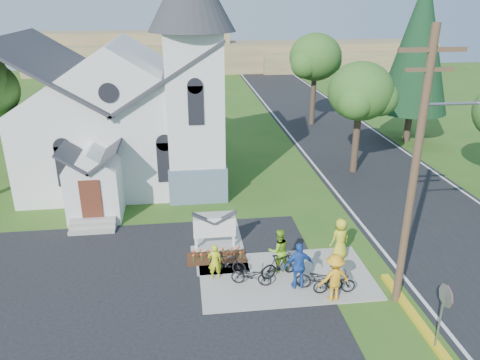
{
  "coord_description": "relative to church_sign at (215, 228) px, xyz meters",
  "views": [
    {
      "loc": [
        -2.4,
        -15.41,
        10.79
      ],
      "look_at": [
        0.17,
        5.0,
        2.58
      ],
      "focal_mm": 35.0,
      "sensor_mm": 36.0,
      "label": 1
    }
  ],
  "objects": [
    {
      "name": "tree_road_near",
      "position": [
        9.7,
        8.8,
        4.18
      ],
      "size": [
        4.0,
        4.0,
        7.05
      ],
      "color": "#35271D",
      "rests_on": "ground"
    },
    {
      "name": "road",
      "position": [
        11.2,
        11.8,
        -1.02
      ],
      "size": [
        8.0,
        90.0,
        0.02
      ],
      "primitive_type": "cube",
      "color": "black",
      "rests_on": "ground"
    },
    {
      "name": "cyclist_0",
      "position": [
        -0.18,
        -2.43,
        -0.21
      ],
      "size": [
        0.58,
        0.4,
        1.53
      ],
      "primitive_type": "imported",
      "rotation": [
        0.0,
        0.0,
        3.21
      ],
      "color": "#C1CA17",
      "rests_on": "sidewalk"
    },
    {
      "name": "conifer",
      "position": [
        16.2,
        14.8,
        6.36
      ],
      "size": [
        5.2,
        5.2,
        12.4
      ],
      "color": "#35271D",
      "rests_on": "ground"
    },
    {
      "name": "tree_road_mid",
      "position": [
        10.2,
        20.8,
        4.75
      ],
      "size": [
        4.4,
        4.4,
        7.8
      ],
      "color": "#35271D",
      "rests_on": "ground"
    },
    {
      "name": "flower_bed",
      "position": [
        0.0,
        -0.9,
        -0.99
      ],
      "size": [
        2.6,
        1.1,
        0.07
      ],
      "primitive_type": "cube",
      "color": "#3B1F10",
      "rests_on": "ground"
    },
    {
      "name": "utility_pole",
      "position": [
        6.56,
        -4.7,
        4.38
      ],
      "size": [
        3.45,
        0.28,
        10.0
      ],
      "color": "#483724",
      "rests_on": "ground"
    },
    {
      "name": "ground",
      "position": [
        1.2,
        -3.2,
        -1.03
      ],
      "size": [
        120.0,
        120.0,
        0.0
      ],
      "primitive_type": "plane",
      "color": "#2E5B1A",
      "rests_on": "ground"
    },
    {
      "name": "cyclist_4",
      "position": [
        5.32,
        -1.51,
        -0.05
      ],
      "size": [
        1.05,
        0.86,
        1.86
      ],
      "primitive_type": "imported",
      "rotation": [
        0.0,
        0.0,
        3.48
      ],
      "color": "gold",
      "rests_on": "sidewalk"
    },
    {
      "name": "bike_0",
      "position": [
        1.21,
        -3.07,
        -0.55
      ],
      "size": [
        1.72,
        1.01,
        0.85
      ],
      "primitive_type": "imported",
      "rotation": [
        0.0,
        0.0,
        1.28
      ],
      "color": "black",
      "rests_on": "sidewalk"
    },
    {
      "name": "cyclist_1",
      "position": [
        2.48,
        -2.18,
        -0.04
      ],
      "size": [
        1.01,
        0.85,
        1.88
      ],
      "primitive_type": "imported",
      "rotation": [
        0.0,
        0.0,
        3.3
      ],
      "color": "#77B221",
      "rests_on": "sidewalk"
    },
    {
      "name": "bike_4",
      "position": [
        3.77,
        -3.71,
        -0.5
      ],
      "size": [
        1.92,
        1.12,
        0.96
      ],
      "primitive_type": "imported",
      "rotation": [
        0.0,
        0.0,
        1.29
      ],
      "color": "black",
      "rests_on": "sidewalk"
    },
    {
      "name": "bike_3",
      "position": [
        2.46,
        -2.62,
        -0.45
      ],
      "size": [
        1.8,
        1.02,
        1.05
      ],
      "primitive_type": "imported",
      "rotation": [
        0.0,
        0.0,
        1.9
      ],
      "color": "black",
      "rests_on": "sidewalk"
    },
    {
      "name": "church_sign",
      "position": [
        0.0,
        0.0,
        0.0
      ],
      "size": [
        2.2,
        0.4,
        1.7
      ],
      "color": "gray",
      "rests_on": "ground"
    },
    {
      "name": "stop_sign",
      "position": [
        6.63,
        -7.4,
        0.75
      ],
      "size": [
        0.11,
        0.76,
        2.48
      ],
      "color": "gray",
      "rests_on": "ground"
    },
    {
      "name": "church",
      "position": [
        -4.28,
        9.28,
        4.22
      ],
      "size": [
        12.35,
        12.0,
        13.0
      ],
      "color": "silver",
      "rests_on": "ground"
    },
    {
      "name": "distant_hills",
      "position": [
        4.56,
        53.13,
        1.15
      ],
      "size": [
        61.0,
        10.0,
        5.6
      ],
      "color": "brown",
      "rests_on": "ground"
    },
    {
      "name": "parking_lot",
      "position": [
        -5.8,
        -5.2,
        -1.02
      ],
      "size": [
        20.0,
        16.0,
        0.02
      ],
      "primitive_type": "cube",
      "color": "black",
      "rests_on": "ground"
    },
    {
      "name": "bike_2",
      "position": [
        4.29,
        -4.02,
        -0.55
      ],
      "size": [
        1.67,
        0.64,
        0.86
      ],
      "primitive_type": "imported",
      "rotation": [
        0.0,
        0.0,
        1.53
      ],
      "color": "black",
      "rests_on": "sidewalk"
    },
    {
      "name": "cyclist_2",
      "position": [
        3.0,
        -3.5,
        0.0
      ],
      "size": [
        1.17,
        0.53,
        1.95
      ],
      "primitive_type": "imported",
      "rotation": [
        0.0,
        0.0,
        3.19
      ],
      "color": "#2351B1",
      "rests_on": "sidewalk"
    },
    {
      "name": "bike_1",
      "position": [
        0.37,
        -2.14,
        -0.51
      ],
      "size": [
        1.62,
        0.99,
        0.94
      ],
      "primitive_type": "imported",
      "rotation": [
        0.0,
        0.0,
        1.19
      ],
      "color": "black",
      "rests_on": "sidewalk"
    },
    {
      "name": "cyclist_3",
      "position": [
        4.12,
        -4.4,
        -0.03
      ],
      "size": [
        1.32,
        0.88,
        1.9
      ],
      "primitive_type": "imported",
      "rotation": [
        0.0,
        0.0,
        3.3
      ],
      "color": "orange",
      "rests_on": "sidewalk"
    },
    {
      "name": "sidewalk",
      "position": [
        2.7,
        -2.7,
        -1.0
      ],
      "size": [
        7.0,
        4.0,
        0.05
      ],
      "primitive_type": "cube",
      "color": "gray",
      "rests_on": "ground"
    }
  ]
}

